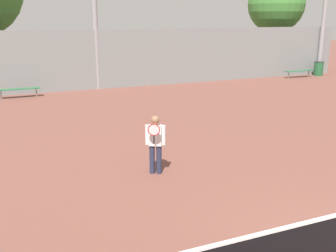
{
  "coord_description": "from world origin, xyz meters",
  "views": [
    {
      "loc": [
        -5.16,
        -4.07,
        3.99
      ],
      "look_at": [
        -0.86,
        6.16,
        0.89
      ],
      "focal_mm": 42.0,
      "sensor_mm": 36.0,
      "label": 1
    }
  ],
  "objects_px": {
    "bench_courtside_near": "(299,71)",
    "trash_bin": "(319,68)",
    "bench_courtside_far": "(19,89)",
    "tennis_player": "(155,142)",
    "tree_green_tall": "(276,4)"
  },
  "relations": [
    {
      "from": "bench_courtside_near",
      "to": "tennis_player",
      "type": "bearing_deg",
      "value": -141.34
    },
    {
      "from": "bench_courtside_near",
      "to": "trash_bin",
      "type": "distance_m",
      "value": 1.86
    },
    {
      "from": "bench_courtside_far",
      "to": "tree_green_tall",
      "type": "xyz_separation_m",
      "value": [
        18.62,
        3.96,
        4.42
      ]
    },
    {
      "from": "bench_courtside_far",
      "to": "trash_bin",
      "type": "distance_m",
      "value": 19.68
    },
    {
      "from": "bench_courtside_near",
      "to": "tree_green_tall",
      "type": "xyz_separation_m",
      "value": [
        0.78,
        3.96,
        4.42
      ]
    },
    {
      "from": "tennis_player",
      "to": "trash_bin",
      "type": "relative_size",
      "value": 1.59
    },
    {
      "from": "trash_bin",
      "to": "tree_green_tall",
      "type": "height_order",
      "value": "tree_green_tall"
    },
    {
      "from": "trash_bin",
      "to": "bench_courtside_near",
      "type": "bearing_deg",
      "value": -174.78
    },
    {
      "from": "bench_courtside_near",
      "to": "trash_bin",
      "type": "relative_size",
      "value": 2.14
    },
    {
      "from": "tennis_player",
      "to": "tree_green_tall",
      "type": "relative_size",
      "value": 0.22
    },
    {
      "from": "tennis_player",
      "to": "trash_bin",
      "type": "distance_m",
      "value": 20.83
    },
    {
      "from": "bench_courtside_near",
      "to": "bench_courtside_far",
      "type": "distance_m",
      "value": 17.83
    },
    {
      "from": "bench_courtside_near",
      "to": "tree_green_tall",
      "type": "relative_size",
      "value": 0.3
    },
    {
      "from": "bench_courtside_far",
      "to": "tree_green_tall",
      "type": "distance_m",
      "value": 19.54
    },
    {
      "from": "trash_bin",
      "to": "tree_green_tall",
      "type": "xyz_separation_m",
      "value": [
        -1.07,
        3.79,
        4.36
      ]
    }
  ]
}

